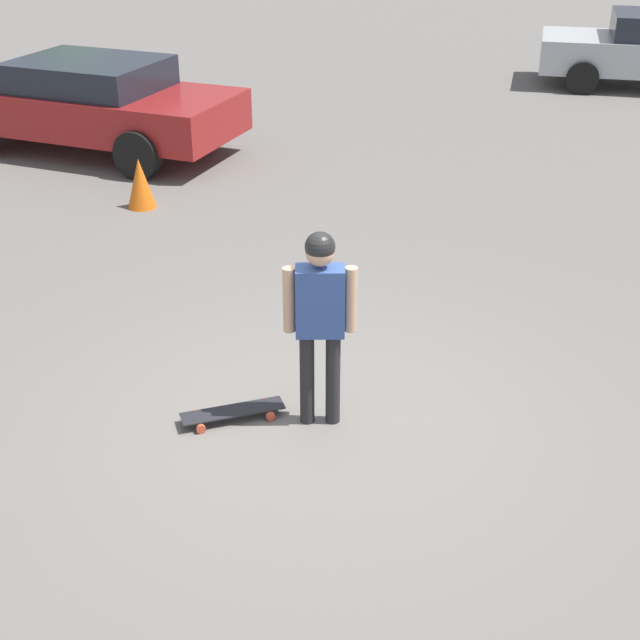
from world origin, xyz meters
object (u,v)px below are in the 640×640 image
object	(u,v)px
skateboard	(233,412)
person	(320,308)
traffic_cone	(140,183)
car_parked_near	(87,102)

from	to	relation	value
skateboard	person	bearing A→B (deg)	160.19
traffic_cone	car_parked_near	bearing A→B (deg)	-17.56
person	skateboard	xyz separation A→B (m)	(0.49, 0.49, -0.95)
skateboard	car_parked_near	bearing A→B (deg)	-87.38
person	traffic_cone	distance (m)	5.44
traffic_cone	person	bearing A→B (deg)	161.87
person	skateboard	bearing A→B (deg)	177.60
skateboard	traffic_cone	bearing A→B (deg)	-90.04
skateboard	traffic_cone	distance (m)	5.13
skateboard	car_parked_near	distance (m)	7.92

